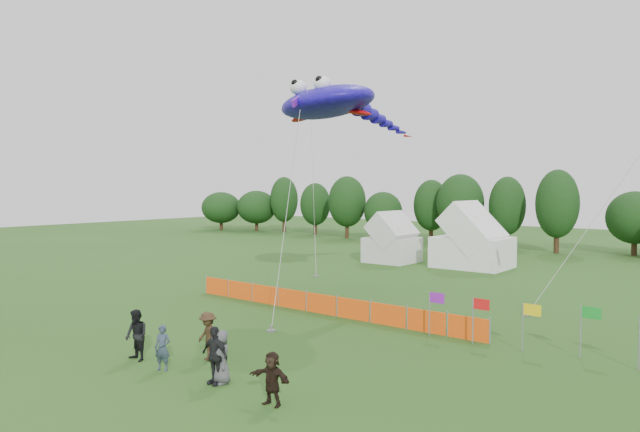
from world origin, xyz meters
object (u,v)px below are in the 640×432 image
Objects in this scene: spectator_b at (136,335)px; stingray_kite at (333,104)px; spectator_c at (208,336)px; barrier_fence at (321,304)px; spectator_e at (222,357)px; spectator_a at (163,348)px; tent_right at (472,242)px; tent_left at (392,242)px; spectator_f at (272,379)px; spectator_d at (215,355)px.

stingray_kite is at bearing 97.22° from spectator_b.
spectator_c is at bearing 43.36° from spectator_b.
spectator_e is at bearing -68.93° from barrier_fence.
barrier_fence is 8.91m from spectator_c.
tent_right is at bearing 69.36° from spectator_a.
stingray_kite is (-0.87, 13.13, 10.08)m from spectator_b.
stingray_kite is at bearing 76.39° from spectator_a.
tent_left is 31.11m from spectator_a.
spectator_a is 1.72m from spectator_b.
spectator_f is 0.10× the size of stingray_kite.
spectator_f is (7.40, -30.96, -1.22)m from tent_right.
spectator_b is 4.21m from spectator_d.
spectator_c is (2.50, -29.27, -1.11)m from tent_right.
barrier_fence is at bearing -87.52° from tent_right.
tent_right is 20.59m from barrier_fence.
spectator_f is at bearing -58.06° from barrier_fence.
stingray_kite is (-0.41, -17.85, 9.01)m from tent_right.
tent_left reaches higher than spectator_a.
spectator_a is at bearing -86.00° from tent_right.
tent_right is 20.00m from stingray_kite.
spectator_d is at bearing -68.62° from stingray_kite.
spectator_f is at bearing -76.56° from tent_right.
stingray_kite reaches higher than tent_left.
tent_left is at bearing 130.04° from spectator_e.
spectator_a is at bearing -78.97° from stingray_kite.
spectator_b is 0.99× the size of spectator_d.
stingray_kite is (-5.19, 12.77, 10.15)m from spectator_e.
spectator_e is at bearing -19.89° from spectator_c.
spectator_c is at bearing 54.83° from spectator_a.
spectator_e is at bearing 8.25° from spectator_b.
stingray_kite reaches higher than spectator_d.
tent_left is 2.07× the size of spectator_b.
spectator_a is 5.23m from spectator_f.
tent_right reaches higher than spectator_e.
tent_left is 29.51m from spectator_c.
stingray_kite is (-5.08, 12.97, 10.08)m from spectator_d.
spectator_c is at bearing -71.78° from tent_left.
stingray_kite reaches higher than spectator_e.
barrier_fence is at bearing 91.10° from spectator_b.
spectator_b is (7.18, -29.72, -0.80)m from tent_left.
spectator_a is 0.89× the size of spectator_c.
spectator_a is at bearing -176.19° from spectator_d.
tent_left reaches higher than barrier_fence.
tent_right is 2.96× the size of spectator_d.
spectator_b is at bearing 152.91° from spectator_a.
tent_left reaches higher than spectator_f.
stingray_kite is (6.32, -16.59, 9.28)m from tent_left.
spectator_d reaches higher than spectator_b.
spectator_f is (6.93, 0.02, -0.15)m from spectator_b.
spectator_e is at bearing -68.61° from tent_left.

